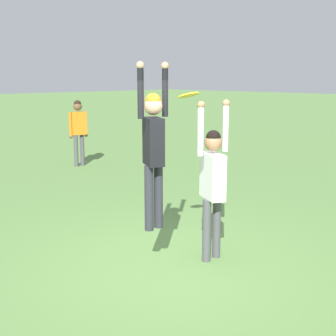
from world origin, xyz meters
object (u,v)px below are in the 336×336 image
at_px(frisbee, 189,95).
at_px(person_spectator_near, 78,126).
at_px(person_defending, 213,176).
at_px(person_jumping, 153,142).

height_order(frisbee, person_spectator_near, frisbee).
xyz_separation_m(person_defending, person_spectator_near, (2.69, 7.18, -0.04)).
xyz_separation_m(person_jumping, person_defending, (0.75, -0.39, -0.51)).
relative_size(person_defending, frisbee, 8.01).
distance_m(person_defending, person_spectator_near, 7.66).
height_order(person_jumping, person_spectator_near, person_jumping).
xyz_separation_m(person_defending, frisbee, (-0.31, 0.18, 1.11)).
relative_size(person_defending, person_spectator_near, 1.19).
xyz_separation_m(person_jumping, person_spectator_near, (3.44, 6.79, -0.55)).
bearing_deg(person_spectator_near, frisbee, -89.51).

